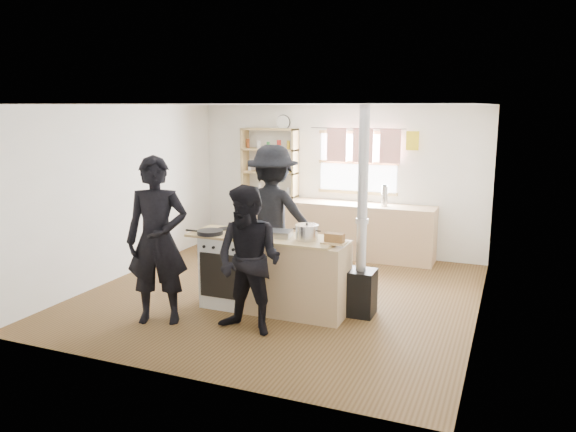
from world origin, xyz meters
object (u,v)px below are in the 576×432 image
object	(u,v)px
roast_tray	(276,233)
flue_heater	(361,263)
skillet_greens	(210,232)
cooking_island	(274,273)
person_near_right	(249,261)
stockpot_counter	(307,232)
stockpot_stove	(247,223)
person_near_left	(157,241)
thermos	(385,196)
bread_board	(335,239)
person_far	(273,216)

from	to	relation	value
roast_tray	flue_heater	bearing A→B (deg)	12.84
skillet_greens	cooking_island	bearing A→B (deg)	13.66
roast_tray	person_near_right	size ratio (longest dim) A/B	0.25
cooking_island	stockpot_counter	xyz separation A→B (m)	(0.43, -0.01, 0.56)
flue_heater	skillet_greens	bearing A→B (deg)	-166.75
cooking_island	flue_heater	bearing A→B (deg)	12.94
roast_tray	stockpot_counter	world-z (taller)	stockpot_counter
skillet_greens	flue_heater	bearing A→B (deg)	13.25
cooking_island	stockpot_stove	world-z (taller)	stockpot_stove
stockpot_counter	stockpot_stove	bearing A→B (deg)	166.11
stockpot_counter	person_near_left	distance (m)	1.73
flue_heater	person_near_right	distance (m)	1.41
roast_tray	person_near_left	world-z (taller)	person_near_left
thermos	roast_tray	size ratio (longest dim) A/B	0.78
skillet_greens	stockpot_stove	distance (m)	0.51
bread_board	person_near_left	bearing A→B (deg)	-157.23
roast_tray	skillet_greens	bearing A→B (deg)	-166.23
stockpot_counter	person_near_left	xyz separation A→B (m)	(-1.52, -0.83, -0.05)
thermos	person_near_left	distance (m)	4.05
thermos	person_far	distance (m)	2.16
flue_heater	person_near_right	size ratio (longest dim) A/B	1.52
skillet_greens	person_far	distance (m)	1.19
thermos	person_far	bearing A→B (deg)	-122.65
roast_tray	stockpot_stove	xyz separation A→B (m)	(-0.48, 0.20, 0.04)
person_near_right	person_far	world-z (taller)	person_far
cooking_island	bread_board	distance (m)	0.94
roast_tray	person_near_left	xyz separation A→B (m)	(-1.11, -0.85, -0.00)
stockpot_counter	thermos	bearing A→B (deg)	83.86
skillet_greens	stockpot_counter	xyz separation A→B (m)	(1.20, 0.17, 0.06)
person_near_left	person_far	size ratio (longest dim) A/B	0.99
cooking_island	stockpot_stove	distance (m)	0.74
person_near_right	skillet_greens	bearing A→B (deg)	151.91
cooking_island	stockpot_stove	size ratio (longest dim) A/B	8.17
thermos	cooking_island	bearing A→B (deg)	-104.75
stockpot_stove	person_near_right	size ratio (longest dim) A/B	0.15
thermos	skillet_greens	xyz separation A→B (m)	(-1.50, -2.96, -0.10)
roast_tray	person_near_right	bearing A→B (deg)	-89.50
person_near_left	roast_tray	bearing A→B (deg)	15.72
roast_tray	stockpot_stove	size ratio (longest dim) A/B	1.70
cooking_island	roast_tray	world-z (taller)	roast_tray
stockpot_counter	person_near_right	bearing A→B (deg)	-118.66
bread_board	person_near_right	world-z (taller)	person_near_right
thermos	flue_heater	distance (m)	2.59
cooking_island	skillet_greens	xyz separation A→B (m)	(-0.77, -0.19, 0.49)
cooking_island	roast_tray	xyz separation A→B (m)	(0.02, 0.01, 0.51)
roast_tray	bread_board	distance (m)	0.77
person_near_right	stockpot_counter	bearing A→B (deg)	68.06
thermos	cooking_island	xyz separation A→B (m)	(-0.73, -2.77, -0.59)
skillet_greens	stockpot_stove	xyz separation A→B (m)	(0.32, 0.39, 0.06)
stockpot_stove	thermos	bearing A→B (deg)	65.16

